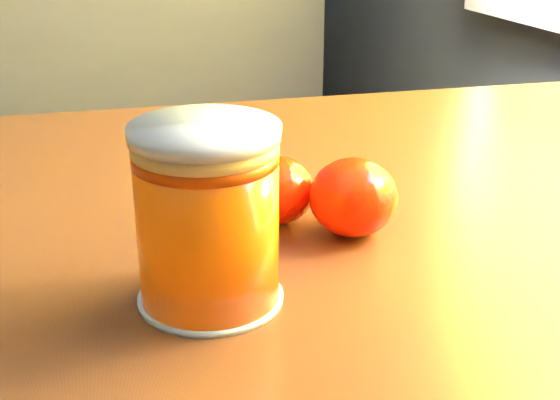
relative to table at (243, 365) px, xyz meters
name	(u,v)px	position (x,y,z in m)	size (l,w,h in m)	color
table	(243,365)	(0.00, 0.00, 0.00)	(1.20, 0.93, 0.82)	brown
juice_glass	(208,217)	(-0.04, -0.07, 0.16)	(0.09, 0.09, 0.11)	#E54E04
orange_front	(276,190)	(0.04, 0.03, 0.13)	(0.06, 0.06, 0.05)	#FF2605
orange_back	(206,269)	(-0.05, -0.07, 0.13)	(0.06, 0.06, 0.05)	#FF2605
orange_extra	(353,197)	(0.09, -0.01, 0.13)	(0.07, 0.07, 0.06)	#FF2605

